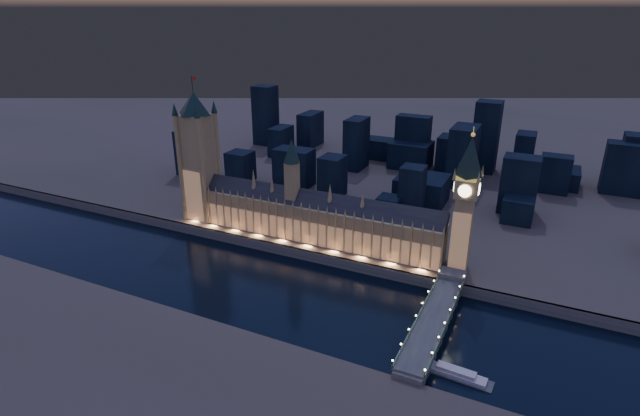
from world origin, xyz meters
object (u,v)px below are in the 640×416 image
at_px(elizabeth_tower, 466,194).
at_px(river_boat, 456,373).
at_px(victoria_tower, 198,150).
at_px(palace_of_westminster, 314,217).
at_px(westminster_bridge, 435,320).

bearing_deg(elizabeth_tower, river_boat, -79.01).
relative_size(victoria_tower, river_boat, 3.11).
relative_size(palace_of_westminster, river_boat, 5.28).
height_order(palace_of_westminster, river_boat, palace_of_westminster).
bearing_deg(palace_of_westminster, river_boat, -37.78).
xyz_separation_m(elizabeth_tower, westminster_bridge, (-0.29, -65.37, -57.51)).
bearing_deg(victoria_tower, river_boat, -23.13).
height_order(elizabeth_tower, westminster_bridge, elizabeth_tower).
relative_size(westminster_bridge, river_boat, 2.95).
relative_size(palace_of_westminster, westminster_bridge, 1.79).
height_order(victoria_tower, westminster_bridge, victoria_tower).
distance_m(westminster_bridge, river_boat, 41.55).
relative_size(elizabeth_tower, river_boat, 2.61).
xyz_separation_m(westminster_bridge, river_boat, (20.00, -36.14, -4.44)).
distance_m(palace_of_westminster, elizabeth_tower, 117.07).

